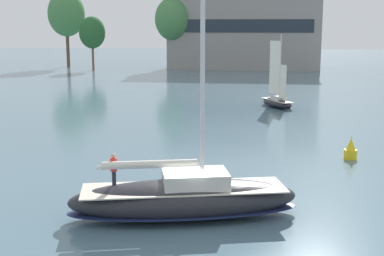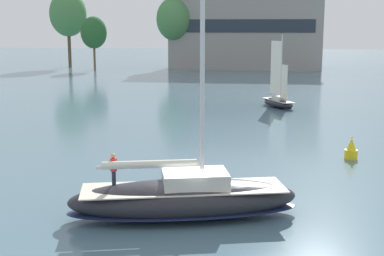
% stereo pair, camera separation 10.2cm
% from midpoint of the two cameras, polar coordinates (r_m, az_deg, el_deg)
% --- Properties ---
extents(ground_plane, '(400.00, 400.00, 0.00)m').
position_cam_midpoint_polar(ground_plane, '(26.94, -0.77, -9.52)').
color(ground_plane, slate).
extents(waterfront_building, '(33.93, 14.47, 17.74)m').
position_cam_midpoint_polar(waterfront_building, '(121.59, 5.75, 10.57)').
color(waterfront_building, gray).
rests_on(waterfront_building, ground).
extents(tree_shore_left, '(7.48, 7.48, 15.40)m').
position_cam_midpoint_polar(tree_shore_left, '(117.50, -1.94, 11.52)').
color(tree_shore_left, brown).
rests_on(tree_shore_left, ground).
extents(tree_shore_center, '(8.34, 8.34, 17.17)m').
position_cam_midpoint_polar(tree_shore_center, '(127.24, -13.06, 11.75)').
color(tree_shore_center, brown).
rests_on(tree_shore_center, ground).
extents(tree_shore_right, '(5.53, 5.53, 11.38)m').
position_cam_midpoint_polar(tree_shore_right, '(116.93, -10.42, 9.97)').
color(tree_shore_right, brown).
rests_on(tree_shore_right, ground).
extents(sailboat_main, '(11.89, 5.98, 15.73)m').
position_cam_midpoint_polar(sailboat_main, '(26.59, -0.72, -7.37)').
color(sailboat_main, '#232328').
rests_on(sailboat_main, ground).
extents(sailboat_moored_near_marina, '(4.38, 6.21, 8.44)m').
position_cam_midpoint_polar(sailboat_moored_near_marina, '(63.33, 9.23, 2.85)').
color(sailboat_moored_near_marina, '#232328').
rests_on(sailboat_moored_near_marina, ground).
extents(channel_buoy, '(0.91, 0.91, 1.68)m').
position_cam_midpoint_polar(channel_buoy, '(39.79, 16.69, -2.28)').
color(channel_buoy, yellow).
rests_on(channel_buoy, ground).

